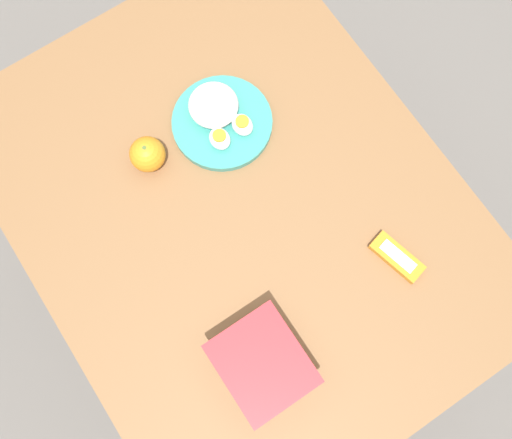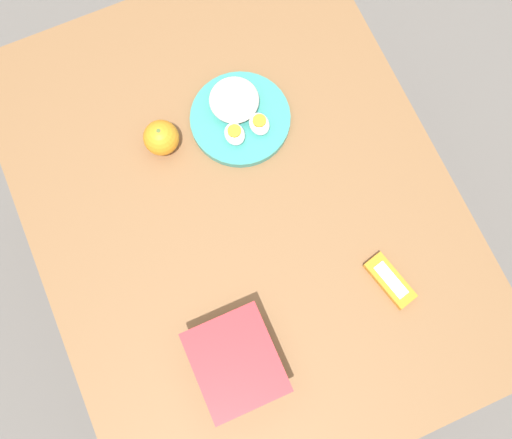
{
  "view_description": "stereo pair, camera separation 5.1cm",
  "coord_description": "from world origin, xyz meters",
  "px_view_note": "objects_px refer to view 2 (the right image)",
  "views": [
    {
      "loc": [
        -0.29,
        0.15,
        1.95
      ],
      "look_at": [
        -0.05,
        -0.01,
        0.81
      ],
      "focal_mm": 42.0,
      "sensor_mm": 36.0,
      "label": 1
    },
    {
      "loc": [
        -0.32,
        0.11,
        1.95
      ],
      "look_at": [
        -0.05,
        -0.01,
        0.81
      ],
      "focal_mm": 42.0,
      "sensor_mm": 36.0,
      "label": 2
    }
  ],
  "objects_px": {
    "rice_plate": "(239,113)",
    "orange_fruit": "(161,138)",
    "food_container": "(236,363)",
    "candy_bar": "(390,281)"
  },
  "relations": [
    {
      "from": "food_container",
      "to": "rice_plate",
      "type": "height_order",
      "value": "food_container"
    },
    {
      "from": "orange_fruit",
      "to": "candy_bar",
      "type": "xyz_separation_m",
      "value": [
        -0.45,
        -0.3,
        -0.03
      ]
    },
    {
      "from": "orange_fruit",
      "to": "rice_plate",
      "type": "bearing_deg",
      "value": -92.59
    },
    {
      "from": "food_container",
      "to": "candy_bar",
      "type": "distance_m",
      "value": 0.34
    },
    {
      "from": "orange_fruit",
      "to": "candy_bar",
      "type": "height_order",
      "value": "orange_fruit"
    },
    {
      "from": "rice_plate",
      "to": "candy_bar",
      "type": "distance_m",
      "value": 0.46
    },
    {
      "from": "food_container",
      "to": "orange_fruit",
      "type": "relative_size",
      "value": 2.37
    },
    {
      "from": "rice_plate",
      "to": "orange_fruit",
      "type": "bearing_deg",
      "value": 87.41
    },
    {
      "from": "food_container",
      "to": "rice_plate",
      "type": "relative_size",
      "value": 0.82
    },
    {
      "from": "food_container",
      "to": "orange_fruit",
      "type": "height_order",
      "value": "food_container"
    }
  ]
}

